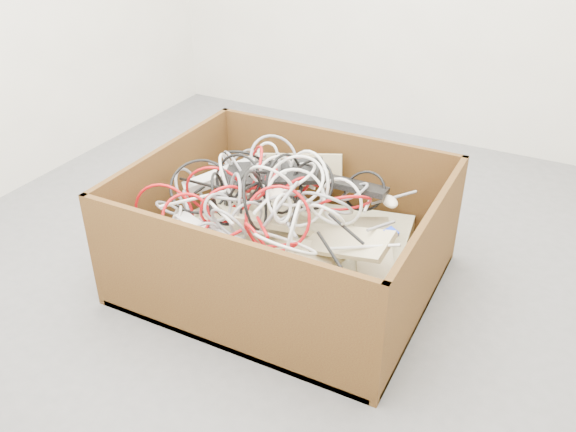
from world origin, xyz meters
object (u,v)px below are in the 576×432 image
at_px(power_strip_left, 220,176).
at_px(power_strip_right, 207,236).
at_px(vga_plug, 391,233).
at_px(cardboard_box, 282,252).

bearing_deg(power_strip_left, power_strip_right, -109.52).
relative_size(power_strip_left, vga_plug, 7.09).
xyz_separation_m(cardboard_box, power_strip_left, (-0.33, 0.06, 0.25)).
relative_size(power_strip_right, vga_plug, 6.73).
relative_size(power_strip_left, power_strip_right, 1.05).
xyz_separation_m(power_strip_left, vga_plug, (0.78, -0.06, -0.03)).
height_order(cardboard_box, power_strip_left, cardboard_box).
height_order(cardboard_box, power_strip_right, cardboard_box).
distance_m(cardboard_box, power_strip_right, 0.38).
bearing_deg(vga_plug, power_strip_left, -157.48).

